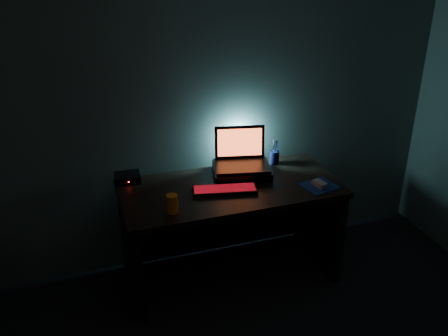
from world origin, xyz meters
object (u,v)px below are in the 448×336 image
Objects in this scene: laptop at (241,156)px; pen_cup at (274,157)px; keyboard at (225,190)px; juice_glass at (172,204)px; router at (128,178)px; mouse at (319,184)px.

pen_cup is at bearing 23.02° from laptop.
pen_cup is (0.29, 0.05, -0.07)m from laptop.
laptop is 0.96× the size of keyboard.
juice_glass reaches higher than router.
mouse is 0.57× the size of router.
pen_cup is 0.56× the size of router.
mouse is 1.03m from juice_glass.
pen_cup reaches higher than keyboard.
pen_cup reaches higher than mouse.
router is at bearing -174.54° from laptop.
laptop is at bearing -169.42° from pen_cup.
keyboard is 3.72× the size of juice_glass.
keyboard is (-0.21, -0.25, -0.11)m from laptop.
laptop reaches higher than router.
laptop is 0.59m from mouse.
mouse is at bearing 0.11° from keyboard.
keyboard is at bearing 21.57° from juice_glass.
router is at bearing 145.41° from mouse.
pen_cup is (-0.15, 0.44, 0.03)m from mouse.
juice_glass is at bearing -133.21° from laptop.
laptop is 2.45× the size of router.
pen_cup is 0.82× the size of juice_glass.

